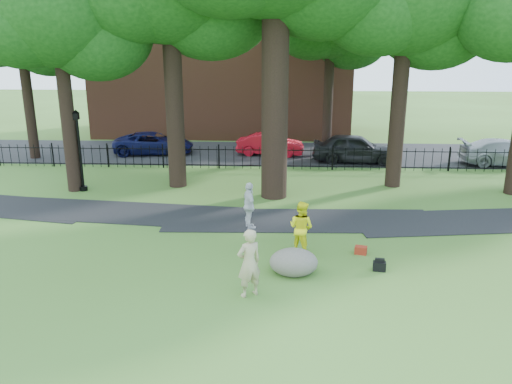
# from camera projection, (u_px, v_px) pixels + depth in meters

# --- Properties ---
(ground) EXTENTS (120.00, 120.00, 0.00)m
(ground) POSITION_uv_depth(u_px,v_px,m) (270.00, 264.00, 14.94)
(ground) COLOR #3C5B20
(ground) RESTS_ON ground
(footpath) EXTENTS (36.07, 3.85, 0.03)m
(footpath) POSITION_uv_depth(u_px,v_px,m) (299.00, 221.00, 18.63)
(footpath) COLOR black
(footpath) RESTS_ON ground
(street) EXTENTS (80.00, 7.00, 0.02)m
(street) POSITION_uv_depth(u_px,v_px,m) (276.00, 153.00, 30.27)
(street) COLOR black
(street) RESTS_ON ground
(iron_fence) EXTENTS (44.00, 0.04, 1.20)m
(iron_fence) POSITION_uv_depth(u_px,v_px,m) (275.00, 158.00, 26.27)
(iron_fence) COLOR black
(iron_fence) RESTS_ON ground
(brick_building) EXTENTS (18.00, 8.00, 12.00)m
(brick_building) POSITION_uv_depth(u_px,v_px,m) (224.00, 50.00, 36.44)
(brick_building) COLOR brown
(brick_building) RESTS_ON ground
(woman) EXTENTS (0.81, 0.73, 1.85)m
(woman) POSITION_uv_depth(u_px,v_px,m) (249.00, 263.00, 12.81)
(woman) COLOR tan
(woman) RESTS_ON ground
(man) EXTENTS (1.05, 1.00, 1.70)m
(man) POSITION_uv_depth(u_px,v_px,m) (301.00, 228.00, 15.50)
(man) COLOR yellow
(man) RESTS_ON ground
(pedestrian) EXTENTS (0.73, 1.08, 1.70)m
(pedestrian) POSITION_uv_depth(u_px,v_px,m) (249.00, 206.00, 17.62)
(pedestrian) COLOR silver
(pedestrian) RESTS_ON ground
(boulder) EXTENTS (1.69, 1.52, 0.81)m
(boulder) POSITION_uv_depth(u_px,v_px,m) (294.00, 260.00, 14.22)
(boulder) COLOR #635D53
(boulder) RESTS_ON ground
(lamppost) EXTENTS (0.36, 0.36, 3.64)m
(lamppost) POSITION_uv_depth(u_px,v_px,m) (80.00, 152.00, 22.02)
(lamppost) COLOR black
(lamppost) RESTS_ON ground
(backpack) EXTENTS (0.39, 0.28, 0.27)m
(backpack) POSITION_uv_depth(u_px,v_px,m) (379.00, 266.00, 14.48)
(backpack) COLOR black
(backpack) RESTS_ON ground
(red_bag) EXTENTS (0.42, 0.33, 0.25)m
(red_bag) POSITION_uv_depth(u_px,v_px,m) (361.00, 250.00, 15.64)
(red_bag) COLOR maroon
(red_bag) RESTS_ON ground
(red_sedan) EXTENTS (4.05, 1.75, 1.30)m
(red_sedan) POSITION_uv_depth(u_px,v_px,m) (270.00, 144.00, 29.63)
(red_sedan) COLOR red
(red_sedan) RESTS_ON ground
(navy_van) EXTENTS (4.93, 2.70, 1.31)m
(navy_van) POSITION_uv_depth(u_px,v_px,m) (154.00, 143.00, 29.97)
(navy_van) COLOR #0B0E38
(navy_van) RESTS_ON ground
(grey_car) EXTENTS (4.84, 2.29, 1.60)m
(grey_car) POSITION_uv_depth(u_px,v_px,m) (355.00, 148.00, 27.77)
(grey_car) COLOR black
(grey_car) RESTS_ON ground
(silver_car) EXTENTS (4.93, 2.20, 1.40)m
(silver_car) POSITION_uv_depth(u_px,v_px,m) (506.00, 152.00, 27.12)
(silver_car) COLOR #9A9DA3
(silver_car) RESTS_ON ground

